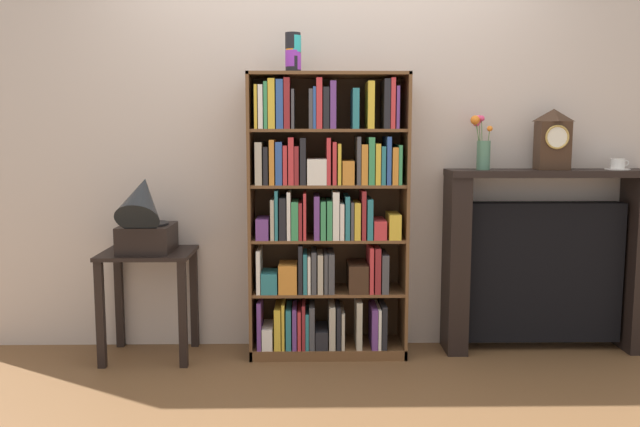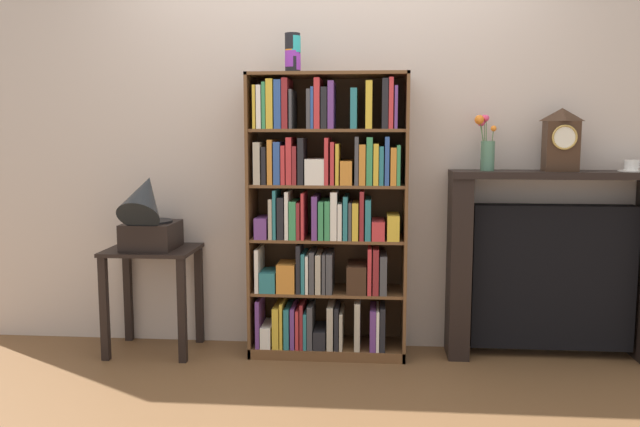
# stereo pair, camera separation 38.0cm
# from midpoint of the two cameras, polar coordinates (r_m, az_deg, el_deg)

# --- Properties ---
(ground_plane) EXTENTS (8.04, 6.40, 0.02)m
(ground_plane) POSITION_cam_midpoint_polar(r_m,az_deg,el_deg) (3.92, 3.44, -12.68)
(ground_plane) COLOR brown
(wall_back) EXTENTS (5.04, 0.08, 2.60)m
(wall_back) POSITION_cam_midpoint_polar(r_m,az_deg,el_deg) (3.97, 5.59, 6.84)
(wall_back) COLOR beige
(wall_back) RESTS_ON ground
(bookshelf) EXTENTS (0.92, 0.33, 1.65)m
(bookshelf) POSITION_cam_midpoint_polar(r_m,az_deg,el_deg) (3.79, 3.29, -0.74)
(bookshelf) COLOR brown
(bookshelf) RESTS_ON ground
(cup_stack) EXTENTS (0.09, 0.09, 0.22)m
(cup_stack) POSITION_cam_midpoint_polar(r_m,az_deg,el_deg) (3.77, 0.55, 13.95)
(cup_stack) COLOR black
(cup_stack) RESTS_ON bookshelf
(side_table_left) EXTENTS (0.52, 0.43, 0.63)m
(side_table_left) POSITION_cam_midpoint_polar(r_m,az_deg,el_deg) (3.98, -11.88, -5.38)
(side_table_left) COLOR black
(side_table_left) RESTS_ON ground
(gramophone) EXTENTS (0.30, 0.45, 0.51)m
(gramophone) POSITION_cam_midpoint_polar(r_m,az_deg,el_deg) (3.86, -12.26, -0.11)
(gramophone) COLOR black
(gramophone) RESTS_ON side_table_left
(fireplace_mantel) EXTENTS (1.21, 0.27, 1.10)m
(fireplace_mantel) POSITION_cam_midpoint_polar(r_m,az_deg,el_deg) (4.09, 22.34, -4.40)
(fireplace_mantel) COLOR black
(fireplace_mantel) RESTS_ON ground
(mantel_clock) EXTENTS (0.18, 0.14, 0.36)m
(mantel_clock) POSITION_cam_midpoint_polar(r_m,az_deg,el_deg) (3.99, 23.08, 6.00)
(mantel_clock) COLOR #382316
(mantel_clock) RESTS_ON fireplace_mantel
(flower_vase) EXTENTS (0.12, 0.15, 0.32)m
(flower_vase) POSITION_cam_midpoint_polar(r_m,az_deg,el_deg) (3.89, 17.17, 5.73)
(flower_vase) COLOR #4C7A60
(flower_vase) RESTS_ON fireplace_mantel
(teacup_with_saucer) EXTENTS (0.14, 0.14, 0.07)m
(teacup_with_saucer) POSITION_cam_midpoint_polar(r_m,az_deg,el_deg) (4.14, 28.17, 3.66)
(teacup_with_saucer) COLOR white
(teacup_with_saucer) RESTS_ON fireplace_mantel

